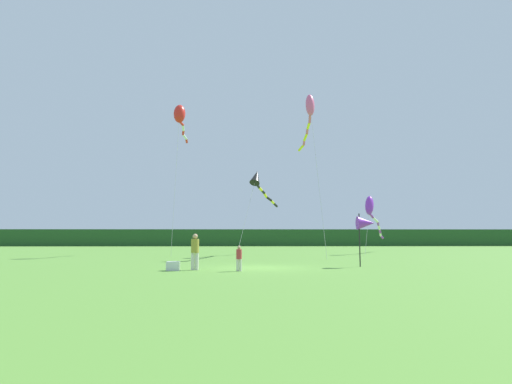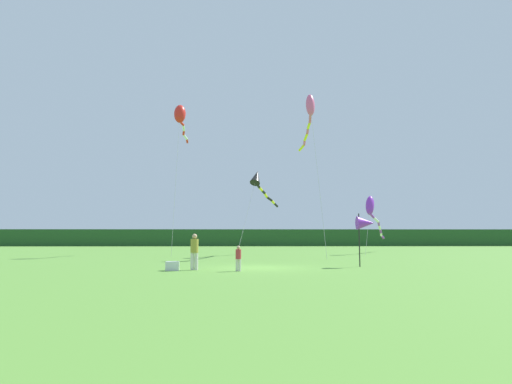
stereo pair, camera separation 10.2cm
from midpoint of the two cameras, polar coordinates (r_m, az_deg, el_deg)
The scene contains 10 objects.
ground_plane at distance 21.57m, azimuth 0.27°, elevation -10.03°, with size 120.00×120.00×0.00m, color #5B9338.
distant_treeline at distance 66.51m, azimuth -0.88°, elevation -6.08°, with size 108.00×2.68×2.53m, color #234C23.
person_adult at distance 20.35m, azimuth -8.25°, elevation -7.59°, with size 0.37×0.37×1.67m.
person_child at distance 19.52m, azimuth -2.42°, elevation -8.61°, with size 0.25×0.25×1.14m.
cooler_box at distance 20.24m, azimuth -11.10°, elevation -9.62°, with size 0.58×0.42×0.41m, color silver.
banner_flag_pole at distance 22.94m, azimuth 14.24°, elevation -4.06°, with size 0.90×0.70×2.73m.
kite_black at distance 34.28m, azimuth 0.23°, elevation 1.43°, with size 3.59×8.69×6.92m.
kite_purple at distance 39.19m, azimuth 15.01°, elevation -2.42°, with size 4.35×8.67×5.15m.
kite_rainbow at distance 34.59m, azimuth 6.98°, elevation 10.42°, with size 0.86×9.96×12.55m.
kite_red at distance 37.44m, azimuth -10.14°, elevation 9.91°, with size 1.03×6.08×12.64m.
Camera 1 is at (-0.68, -21.50, 1.59)m, focal length 30.14 mm.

